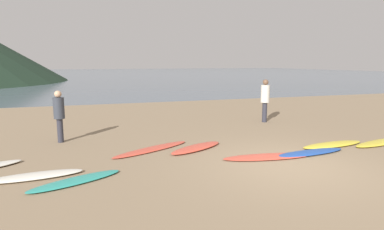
{
  "coord_description": "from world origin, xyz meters",
  "views": [
    {
      "loc": [
        -4.63,
        -6.5,
        2.49
      ],
      "look_at": [
        -0.99,
        4.57,
        0.6
      ],
      "focal_mm": 30.73,
      "sensor_mm": 36.0,
      "label": 1
    }
  ],
  "objects_px": {
    "surfboard_2": "(76,181)",
    "surfboard_8": "(383,142)",
    "surfboard_6": "(309,153)",
    "surfboard_4": "(196,148)",
    "surfboard_3": "(152,149)",
    "surfboard_7": "(333,144)",
    "surfboard_5": "(268,157)",
    "surfboard_1": "(34,176)",
    "person_1": "(59,112)",
    "person_0": "(265,97)"
  },
  "relations": [
    {
      "from": "surfboard_4",
      "to": "surfboard_7",
      "type": "distance_m",
      "value": 4.11
    },
    {
      "from": "surfboard_2",
      "to": "surfboard_6",
      "type": "height_order",
      "value": "surfboard_6"
    },
    {
      "from": "surfboard_1",
      "to": "surfboard_8",
      "type": "distance_m",
      "value": 9.83
    },
    {
      "from": "surfboard_7",
      "to": "person_0",
      "type": "xyz_separation_m",
      "value": [
        0.11,
        4.14,
        1.0
      ]
    },
    {
      "from": "surfboard_6",
      "to": "surfboard_2",
      "type": "bearing_deg",
      "value": 177.82
    },
    {
      "from": "person_0",
      "to": "surfboard_6",
      "type": "bearing_deg",
      "value": 128.69
    },
    {
      "from": "surfboard_2",
      "to": "surfboard_4",
      "type": "relative_size",
      "value": 1.03
    },
    {
      "from": "surfboard_6",
      "to": "surfboard_7",
      "type": "xyz_separation_m",
      "value": [
        1.25,
        0.52,
        0.0
      ]
    },
    {
      "from": "surfboard_5",
      "to": "surfboard_6",
      "type": "xyz_separation_m",
      "value": [
        1.24,
        -0.04,
        0.01
      ]
    },
    {
      "from": "surfboard_5",
      "to": "person_0",
      "type": "height_order",
      "value": "person_0"
    },
    {
      "from": "surfboard_2",
      "to": "surfboard_7",
      "type": "distance_m",
      "value": 7.28
    },
    {
      "from": "surfboard_2",
      "to": "surfboard_3",
      "type": "distance_m",
      "value": 2.83
    },
    {
      "from": "surfboard_4",
      "to": "surfboard_8",
      "type": "bearing_deg",
      "value": -39.81
    },
    {
      "from": "surfboard_1",
      "to": "surfboard_8",
      "type": "height_order",
      "value": "surfboard_1"
    },
    {
      "from": "surfboard_6",
      "to": "person_0",
      "type": "xyz_separation_m",
      "value": [
        1.37,
        4.66,
        1.01
      ]
    },
    {
      "from": "surfboard_7",
      "to": "person_1",
      "type": "distance_m",
      "value": 8.39
    },
    {
      "from": "surfboard_1",
      "to": "person_0",
      "type": "xyz_separation_m",
      "value": [
        8.23,
        4.38,
        1.0
      ]
    },
    {
      "from": "surfboard_8",
      "to": "person_1",
      "type": "relative_size",
      "value": 1.57
    },
    {
      "from": "surfboard_1",
      "to": "surfboard_7",
      "type": "relative_size",
      "value": 0.92
    },
    {
      "from": "surfboard_4",
      "to": "person_0",
      "type": "relative_size",
      "value": 1.08
    },
    {
      "from": "surfboard_4",
      "to": "surfboard_6",
      "type": "distance_m",
      "value": 3.1
    },
    {
      "from": "surfboard_1",
      "to": "surfboard_6",
      "type": "height_order",
      "value": "surfboard_1"
    },
    {
      "from": "surfboard_4",
      "to": "person_0",
      "type": "height_order",
      "value": "person_0"
    },
    {
      "from": "surfboard_6",
      "to": "surfboard_3",
      "type": "bearing_deg",
      "value": 151.73
    },
    {
      "from": "person_0",
      "to": "surfboard_7",
      "type": "bearing_deg",
      "value": 143.46
    },
    {
      "from": "person_1",
      "to": "person_0",
      "type": "bearing_deg",
      "value": 96.09
    },
    {
      "from": "surfboard_1",
      "to": "surfboard_2",
      "type": "distance_m",
      "value": 1.02
    },
    {
      "from": "surfboard_4",
      "to": "person_1",
      "type": "distance_m",
      "value": 4.41
    },
    {
      "from": "surfboard_3",
      "to": "surfboard_7",
      "type": "distance_m",
      "value": 5.38
    },
    {
      "from": "surfboard_2",
      "to": "surfboard_8",
      "type": "relative_size",
      "value": 0.78
    },
    {
      "from": "surfboard_5",
      "to": "person_1",
      "type": "height_order",
      "value": "person_1"
    },
    {
      "from": "surfboard_1",
      "to": "surfboard_8",
      "type": "relative_size",
      "value": 0.8
    },
    {
      "from": "surfboard_6",
      "to": "person_0",
      "type": "relative_size",
      "value": 1.31
    },
    {
      "from": "surfboard_4",
      "to": "surfboard_7",
      "type": "xyz_separation_m",
      "value": [
        4.0,
        -0.92,
        -0.0
      ]
    },
    {
      "from": "surfboard_3",
      "to": "surfboard_7",
      "type": "bearing_deg",
      "value": -40.35
    },
    {
      "from": "surfboard_7",
      "to": "person_1",
      "type": "relative_size",
      "value": 1.36
    },
    {
      "from": "surfboard_2",
      "to": "surfboard_7",
      "type": "relative_size",
      "value": 0.91
    },
    {
      "from": "surfboard_1",
      "to": "surfboard_5",
      "type": "height_order",
      "value": "surfboard_1"
    },
    {
      "from": "surfboard_2",
      "to": "person_1",
      "type": "xyz_separation_m",
      "value": [
        -0.52,
        3.82,
        0.92
      ]
    },
    {
      "from": "person_0",
      "to": "surfboard_5",
      "type": "bearing_deg",
      "value": 115.6
    },
    {
      "from": "surfboard_2",
      "to": "surfboard_3",
      "type": "relative_size",
      "value": 0.76
    },
    {
      "from": "surfboard_4",
      "to": "person_1",
      "type": "bearing_deg",
      "value": 122.12
    },
    {
      "from": "surfboard_5",
      "to": "surfboard_8",
      "type": "relative_size",
      "value": 0.96
    },
    {
      "from": "surfboard_4",
      "to": "surfboard_1",
      "type": "bearing_deg",
      "value": 167.33
    },
    {
      "from": "surfboard_5",
      "to": "surfboard_6",
      "type": "relative_size",
      "value": 1.05
    },
    {
      "from": "surfboard_5",
      "to": "person_1",
      "type": "distance_m",
      "value": 6.4
    },
    {
      "from": "surfboard_3",
      "to": "person_0",
      "type": "distance_m",
      "value": 6.18
    },
    {
      "from": "surfboard_5",
      "to": "surfboard_6",
      "type": "bearing_deg",
      "value": 5.33
    },
    {
      "from": "surfboard_1",
      "to": "person_0",
      "type": "height_order",
      "value": "person_0"
    },
    {
      "from": "surfboard_4",
      "to": "surfboard_8",
      "type": "distance_m",
      "value": 5.83
    }
  ]
}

